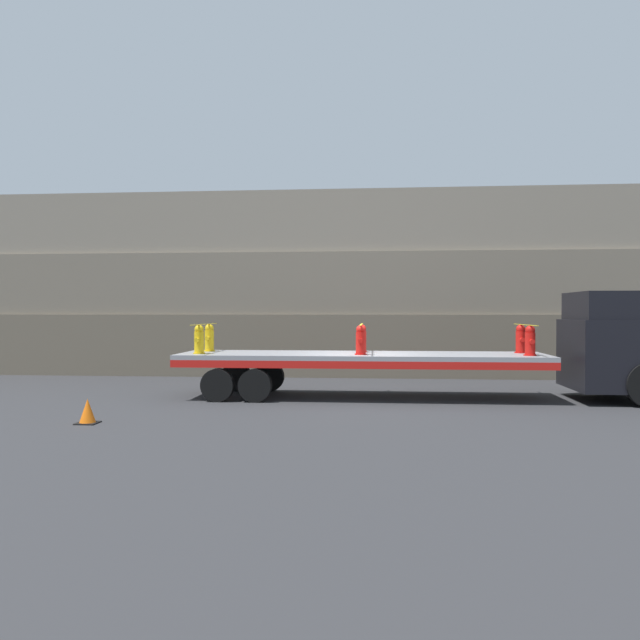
# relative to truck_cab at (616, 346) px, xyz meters

# --- Properties ---
(ground_plane) EXTENTS (120.00, 120.00, 0.00)m
(ground_plane) POSITION_rel_truck_cab_xyz_m (-6.90, 0.00, -1.50)
(ground_plane) COLOR #2D2D30
(rock_cliff) EXTENTS (60.00, 3.30, 6.93)m
(rock_cliff) POSITION_rel_truck_cab_xyz_m (-6.90, 6.72, 1.97)
(rock_cliff) COLOR #665B4C
(rock_cliff) RESTS_ON ground_plane
(truck_cab) EXTENTS (2.32, 2.68, 2.95)m
(truck_cab) POSITION_rel_truck_cab_xyz_m (0.00, 0.00, 0.00)
(truck_cab) COLOR black
(truck_cab) RESTS_ON ground_plane
(flatbed_trailer) EXTENTS (10.19, 2.55, 1.24)m
(flatbed_trailer) POSITION_rel_truck_cab_xyz_m (-7.61, 0.00, -0.49)
(flatbed_trailer) COLOR gray
(flatbed_trailer) RESTS_ON ground_plane
(fire_hydrant_yellow_near_0) EXTENTS (0.34, 0.57, 0.80)m
(fire_hydrant_yellow_near_0) POSITION_rel_truck_cab_xyz_m (-11.40, -0.54, 0.14)
(fire_hydrant_yellow_near_0) COLOR gold
(fire_hydrant_yellow_near_0) RESTS_ON flatbed_trailer
(fire_hydrant_yellow_far_0) EXTENTS (0.34, 0.57, 0.80)m
(fire_hydrant_yellow_far_0) POSITION_rel_truck_cab_xyz_m (-11.40, 0.54, 0.14)
(fire_hydrant_yellow_far_0) COLOR gold
(fire_hydrant_yellow_far_0) RESTS_ON flatbed_trailer
(fire_hydrant_red_near_1) EXTENTS (0.34, 0.57, 0.80)m
(fire_hydrant_red_near_1) POSITION_rel_truck_cab_xyz_m (-6.90, -0.54, 0.14)
(fire_hydrant_red_near_1) COLOR red
(fire_hydrant_red_near_1) RESTS_ON flatbed_trailer
(fire_hydrant_red_far_1) EXTENTS (0.34, 0.57, 0.80)m
(fire_hydrant_red_far_1) POSITION_rel_truck_cab_xyz_m (-6.90, 0.54, 0.14)
(fire_hydrant_red_far_1) COLOR red
(fire_hydrant_red_far_1) RESTS_ON flatbed_trailer
(fire_hydrant_red_near_2) EXTENTS (0.34, 0.57, 0.80)m
(fire_hydrant_red_near_2) POSITION_rel_truck_cab_xyz_m (-2.41, -0.54, 0.14)
(fire_hydrant_red_near_2) COLOR red
(fire_hydrant_red_near_2) RESTS_ON flatbed_trailer
(fire_hydrant_red_far_2) EXTENTS (0.34, 0.57, 0.80)m
(fire_hydrant_red_far_2) POSITION_rel_truck_cab_xyz_m (-2.41, 0.54, 0.14)
(fire_hydrant_red_far_2) COLOR red
(fire_hydrant_red_far_2) RESTS_ON flatbed_trailer
(cargo_strap_rear) EXTENTS (0.05, 2.65, 0.01)m
(cargo_strap_rear) POSITION_rel_truck_cab_xyz_m (-11.40, 0.00, 0.56)
(cargo_strap_rear) COLOR yellow
(cargo_strap_rear) RESTS_ON fire_hydrant_yellow_near_0
(cargo_strap_middle) EXTENTS (0.05, 2.65, 0.01)m
(cargo_strap_middle) POSITION_rel_truck_cab_xyz_m (-6.90, 0.00, 0.56)
(cargo_strap_middle) COLOR yellow
(cargo_strap_middle) RESTS_ON fire_hydrant_red_near_1
(cargo_strap_front) EXTENTS (0.05, 2.65, 0.01)m
(cargo_strap_front) POSITION_rel_truck_cab_xyz_m (-2.41, 0.00, 0.56)
(cargo_strap_front) COLOR yellow
(cargo_strap_front) RESTS_ON fire_hydrant_red_near_2
(traffic_cone) EXTENTS (0.45, 0.45, 0.54)m
(traffic_cone) POSITION_rel_truck_cab_xyz_m (-12.69, -4.60, -1.24)
(traffic_cone) COLOR black
(traffic_cone) RESTS_ON ground_plane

